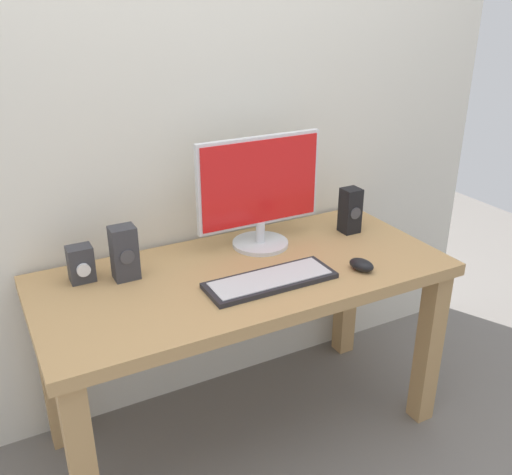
% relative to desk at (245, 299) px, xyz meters
% --- Properties ---
extents(ground_plane, '(6.00, 6.00, 0.00)m').
position_rel_desk_xyz_m(ground_plane, '(0.00, 0.00, -0.61)').
color(ground_plane, slate).
extents(wall_back, '(2.83, 0.04, 3.00)m').
position_rel_desk_xyz_m(wall_back, '(0.00, 0.38, 0.89)').
color(wall_back, silver).
rests_on(wall_back, ground_plane).
extents(desk, '(1.49, 0.68, 0.73)m').
position_rel_desk_xyz_m(desk, '(0.00, 0.00, 0.00)').
color(desk, tan).
rests_on(desk, ground_plane).
extents(monitor, '(0.51, 0.22, 0.44)m').
position_rel_desk_xyz_m(monitor, '(0.15, 0.17, 0.34)').
color(monitor, silver).
rests_on(monitor, desk).
extents(keyboard_primary, '(0.46, 0.16, 0.02)m').
position_rel_desk_xyz_m(keyboard_primary, '(0.03, -0.13, 0.13)').
color(keyboard_primary, '#232328').
rests_on(keyboard_primary, desk).
extents(mouse, '(0.09, 0.11, 0.04)m').
position_rel_desk_xyz_m(mouse, '(0.37, -0.20, 0.14)').
color(mouse, black).
rests_on(mouse, desk).
extents(speaker_right, '(0.07, 0.08, 0.19)m').
position_rel_desk_xyz_m(speaker_right, '(0.55, 0.11, 0.21)').
color(speaker_right, black).
rests_on(speaker_right, desk).
extents(speaker_left, '(0.09, 0.08, 0.19)m').
position_rel_desk_xyz_m(speaker_left, '(-0.40, 0.14, 0.22)').
color(speaker_left, '#333338').
rests_on(speaker_left, desk).
extents(audio_controller, '(0.09, 0.08, 0.13)m').
position_rel_desk_xyz_m(audio_controller, '(-0.54, 0.19, 0.18)').
color(audio_controller, '#333338').
rests_on(audio_controller, desk).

